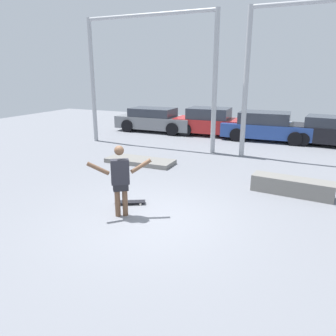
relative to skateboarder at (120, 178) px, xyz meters
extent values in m
plane|color=slate|center=(0.70, 0.11, -0.96)|extent=(36.00, 36.00, 0.00)
cylinder|color=brown|center=(-0.07, -0.05, -0.55)|extent=(0.13, 0.13, 0.81)
cylinder|color=brown|center=(0.07, 0.05, -0.55)|extent=(0.13, 0.13, 0.81)
cube|color=black|center=(0.00, 0.00, -0.22)|extent=(0.41, 0.37, 0.18)
cube|color=#26262D|center=(0.00, 0.00, 0.15)|extent=(0.46, 0.42, 0.59)
sphere|color=brown|center=(0.00, 0.00, 0.66)|extent=(0.22, 0.22, 0.22)
cylinder|color=brown|center=(-0.39, -0.29, 0.26)|extent=(0.47, 0.39, 0.35)
cylinder|color=brown|center=(0.39, 0.29, 0.26)|extent=(0.47, 0.39, 0.35)
cube|color=black|center=(-0.18, 0.69, -0.89)|extent=(0.79, 0.57, 0.01)
cylinder|color=silver|center=(0.00, 0.92, -0.93)|extent=(0.06, 0.05, 0.05)
cylinder|color=silver|center=(0.11, 0.73, -0.93)|extent=(0.06, 0.05, 0.05)
cylinder|color=silver|center=(-0.47, 0.66, -0.93)|extent=(0.06, 0.05, 0.05)
cylinder|color=silver|center=(-0.36, 0.47, -0.93)|extent=(0.06, 0.05, 0.05)
cube|color=slate|center=(3.60, 3.24, -0.72)|extent=(2.24, 0.76, 0.47)
cube|color=slate|center=(-1.92, 4.31, -0.88)|extent=(2.62, 1.01, 0.16)
cylinder|color=#A5A8AD|center=(-5.98, 7.05, 1.89)|extent=(0.20, 0.20, 5.69)
cylinder|color=#A5A8AD|center=(0.08, 7.05, 1.89)|extent=(0.20, 0.20, 5.69)
cylinder|color=#A5A8AD|center=(-2.95, 7.05, 4.65)|extent=(6.06, 0.16, 0.16)
cylinder|color=#A5A8AD|center=(1.32, 7.05, 1.89)|extent=(0.20, 0.20, 5.69)
cube|color=slate|center=(-4.45, 10.67, -0.43)|extent=(4.54, 1.73, 0.68)
cube|color=#2D333D|center=(-4.63, 10.66, 0.14)|extent=(2.50, 1.57, 0.47)
cylinder|color=black|center=(-3.06, 11.50, -0.61)|extent=(0.70, 0.23, 0.70)
cylinder|color=black|center=(-3.04, 9.86, -0.61)|extent=(0.70, 0.23, 0.70)
cylinder|color=black|center=(-5.86, 11.47, -0.61)|extent=(0.70, 0.23, 0.70)
cylinder|color=black|center=(-5.84, 9.83, -0.61)|extent=(0.70, 0.23, 0.70)
cube|color=red|center=(-1.18, 10.91, -0.41)|extent=(4.05, 1.93, 0.70)
cube|color=#2D333D|center=(-1.34, 10.90, 0.22)|extent=(2.26, 1.70, 0.57)
cylinder|color=black|center=(0.00, 11.82, -0.61)|extent=(0.72, 0.26, 0.71)
cylinder|color=black|center=(0.09, 10.14, -0.61)|extent=(0.72, 0.26, 0.71)
cylinder|color=black|center=(-2.45, 11.69, -0.61)|extent=(0.72, 0.26, 0.71)
cylinder|color=black|center=(-2.36, 10.01, -0.61)|extent=(0.72, 0.26, 0.71)
cube|color=#284793|center=(1.77, 10.78, -0.44)|extent=(4.46, 1.99, 0.67)
cube|color=#2D333D|center=(1.59, 10.77, 0.17)|extent=(2.49, 1.75, 0.56)
cylinder|color=black|center=(3.08, 11.71, -0.63)|extent=(0.66, 0.25, 0.65)
cylinder|color=black|center=(3.17, 9.98, -0.63)|extent=(0.66, 0.25, 0.65)
cylinder|color=black|center=(0.37, 11.58, -0.63)|extent=(0.66, 0.25, 0.65)
cylinder|color=black|center=(0.45, 9.84, -0.63)|extent=(0.66, 0.25, 0.65)
cube|color=black|center=(4.83, 10.76, -0.43)|extent=(4.21, 2.00, 0.71)
cube|color=#2D333D|center=(4.67, 10.78, 0.15)|extent=(2.36, 1.72, 0.47)
cylinder|color=black|center=(3.63, 11.68, -0.65)|extent=(0.64, 0.27, 0.63)
cylinder|color=black|center=(3.50, 10.05, -0.65)|extent=(0.64, 0.27, 0.63)
camera|label=1|loc=(4.04, -6.13, 2.39)|focal=35.00mm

